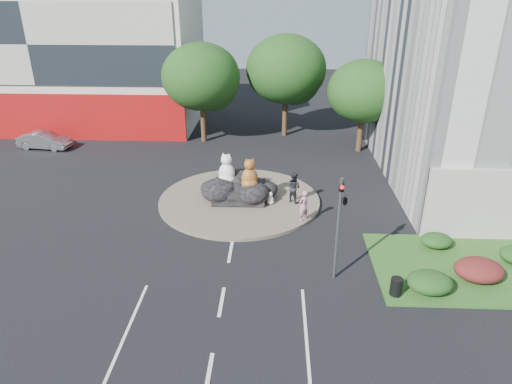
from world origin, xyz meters
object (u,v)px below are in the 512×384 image
kitten_white (270,198)px  pedestrian_dark (294,187)px  parked_car (44,140)px  litter_bin (396,287)px  cat_tabby (250,173)px  cat_white (227,168)px  kitten_calico (216,197)px  pedestrian_pink (303,206)px

kitten_white → pedestrian_dark: 1.56m
parked_car → litter_bin: (24.36, -18.75, -0.18)m
kitten_white → parked_car: parked_car is taller
cat_tabby → cat_white: bearing=147.2°
kitten_calico → litter_bin: 12.16m
litter_bin → kitten_white: bearing=122.8°
cat_white → parked_car: (-16.08, 9.15, -1.39)m
cat_white → kitten_white: bearing=-1.3°
cat_tabby → pedestrian_dark: (2.67, 0.01, -0.89)m
pedestrian_pink → litter_bin: (3.68, -6.56, -0.58)m
kitten_calico → parked_car: (-15.52, 10.38, 0.03)m
cat_tabby → litter_bin: bearing=-62.6°
cat_white → pedestrian_pink: cat_white is taller
kitten_calico → cat_tabby: bearing=50.6°
cat_tabby → pedestrian_dark: 2.82m
kitten_calico → litter_bin: kitten_calico is taller
cat_white → cat_tabby: 1.58m
kitten_white → pedestrian_pink: 2.83m
pedestrian_dark → litter_bin: size_ratio=2.39×
cat_white → kitten_white: size_ratio=2.47×
pedestrian_pink → pedestrian_dark: pedestrian_dark is taller
parked_car → kitten_white: bearing=-111.1°
cat_white → litter_bin: 12.77m
litter_bin → pedestrian_pink: bearing=119.3°
cat_tabby → kitten_calico: 2.51m
kitten_calico → kitten_white: (3.28, 0.26, -0.07)m
cat_white → kitten_calico: (-0.55, -1.24, -1.41)m
cat_white → kitten_calico: bearing=-95.5°
cat_white → pedestrian_dark: cat_white is taller
kitten_white → litter_bin: size_ratio=1.00×
cat_white → cat_tabby: cat_white is taller
kitten_white → pedestrian_pink: size_ratio=0.44×
cat_white → kitten_calico: size_ratio=2.08×
pedestrian_dark → parked_car: bearing=13.1°
pedestrian_pink → litter_bin: pedestrian_pink is taller
pedestrian_pink → pedestrian_dark: size_ratio=0.94×
cat_white → cat_tabby: (1.45, -0.61, -0.04)m
parked_car → litter_bin: bearing=-120.4°
kitten_white → pedestrian_pink: bearing=-75.0°
cat_white → litter_bin: size_ratio=2.47×
kitten_calico → litter_bin: bearing=-10.1°
cat_tabby → kitten_calico: (-2.00, -0.62, -1.38)m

